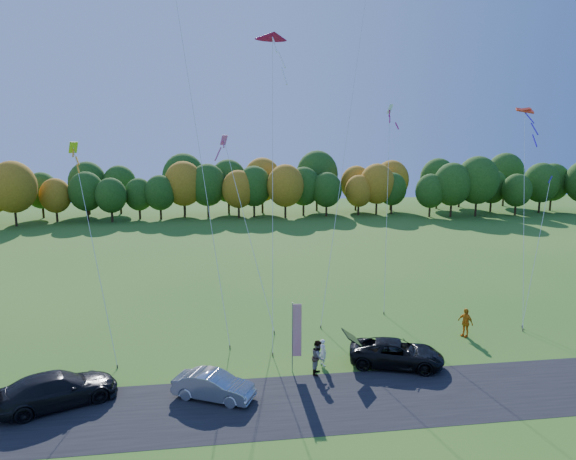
{
  "coord_description": "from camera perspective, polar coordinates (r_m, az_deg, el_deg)",
  "views": [
    {
      "loc": [
        -4.63,
        -27.38,
        13.17
      ],
      "look_at": [
        0.0,
        6.0,
        7.0
      ],
      "focal_mm": 32.0,
      "sensor_mm": 36.0,
      "label": 1
    }
  ],
  "objects": [
    {
      "name": "asphalt_strip",
      "position": [
        27.23,
        3.05,
        -18.55
      ],
      "size": [
        90.0,
        6.0,
        0.01
      ],
      "primitive_type": "cube",
      "color": "black",
      "rests_on": "ground"
    },
    {
      "name": "person_tailgate_b",
      "position": [
        29.68,
        3.37,
        -13.91
      ],
      "size": [
        1.03,
        1.15,
        1.94
      ],
      "primitive_type": "imported",
      "rotation": [
        0.0,
        0.0,
        1.2
      ],
      "color": "gray",
      "rests_on": "ground"
    },
    {
      "name": "kite_parafoil_orange",
      "position": [
        41.14,
        6.93,
        12.89
      ],
      "size": [
        8.97,
        13.62,
        30.54
      ],
      "color": "#4C3F33",
      "rests_on": "ground"
    },
    {
      "name": "kite_delta_red",
      "position": [
        34.04,
        -1.7,
        6.63
      ],
      "size": [
        2.4,
        9.55,
        21.46
      ],
      "color": "#4C3F33",
      "rests_on": "ground"
    },
    {
      "name": "kite_diamond_white",
      "position": [
        41.36,
        10.96,
        2.8
      ],
      "size": [
        2.92,
        7.43,
        16.2
      ],
      "color": "#4C3F33",
      "rests_on": "ground"
    },
    {
      "name": "kite_diamond_blue_low",
      "position": [
        40.81,
        25.9,
        -2.09
      ],
      "size": [
        3.92,
        3.81,
        10.55
      ],
      "color": "#4C3F33",
      "rests_on": "ground"
    },
    {
      "name": "silver_sedan",
      "position": [
        27.49,
        -8.25,
        -16.75
      ],
      "size": [
        4.4,
        3.11,
        1.38
      ],
      "primitive_type": "imported",
      "rotation": [
        0.0,
        0.0,
        1.13
      ],
      "color": "#ACACB1",
      "rests_on": "ground"
    },
    {
      "name": "black_suv",
      "position": [
        31.3,
        11.96,
        -13.24
      ],
      "size": [
        5.92,
        4.08,
        1.5
      ],
      "primitive_type": "imported",
      "rotation": [
        0.0,
        0.0,
        1.25
      ],
      "color": "black",
      "rests_on": "ground"
    },
    {
      "name": "person_tailgate_a",
      "position": [
        30.71,
        3.89,
        -13.41
      ],
      "size": [
        0.58,
        0.68,
        1.6
      ],
      "primitive_type": "imported",
      "rotation": [
        0.0,
        0.0,
        1.97
      ],
      "color": "white",
      "rests_on": "ground"
    },
    {
      "name": "kite_delta_blue",
      "position": [
        35.26,
        -10.36,
        12.1
      ],
      "size": [
        5.47,
        10.15,
        29.5
      ],
      "color": "#4C3F33",
      "rests_on": "ground"
    },
    {
      "name": "kite_parafoil_rainbow",
      "position": [
        42.03,
        24.75,
        2.02
      ],
      "size": [
        5.54,
        8.91,
        15.74
      ],
      "color": "#4C3F33",
      "rests_on": "ground"
    },
    {
      "name": "ground",
      "position": [
        30.73,
        1.59,
        -15.0
      ],
      "size": [
        160.0,
        160.0,
        0.0
      ],
      "primitive_type": "plane",
      "color": "#2B6019"
    },
    {
      "name": "kite_diamond_pink",
      "position": [
        36.61,
        -4.5,
        -0.06
      ],
      "size": [
        3.66,
        7.06,
        13.63
      ],
      "color": "#4C3F33",
      "rests_on": "ground"
    },
    {
      "name": "feather_flag",
      "position": [
        29.27,
        0.89,
        -11.0
      ],
      "size": [
        0.54,
        0.1,
        4.09
      ],
      "color": "#999999",
      "rests_on": "ground"
    },
    {
      "name": "kite_diamond_yellow",
      "position": [
        32.58,
        -20.72,
        -2.32
      ],
      "size": [
        3.32,
        5.15,
        13.18
      ],
      "color": "#4C3F33",
      "rests_on": "ground"
    },
    {
      "name": "person_east",
      "position": [
        36.61,
        19.1,
        -9.68
      ],
      "size": [
        0.93,
        1.23,
        1.94
      ],
      "primitive_type": "imported",
      "rotation": [
        0.0,
        0.0,
        -1.11
      ],
      "color": "orange",
      "rests_on": "ground"
    },
    {
      "name": "tree_line",
      "position": [
        83.55,
        -4.62,
        1.27
      ],
      "size": [
        116.0,
        12.0,
        10.0
      ],
      "primitive_type": null,
      "color": "#1E4711",
      "rests_on": "ground"
    },
    {
      "name": "dark_truck_a",
      "position": [
        28.96,
        -24.27,
        -15.82
      ],
      "size": [
        6.15,
        4.44,
        1.65
      ],
      "primitive_type": "imported",
      "rotation": [
        0.0,
        0.0,
        1.99
      ],
      "color": "black",
      "rests_on": "ground"
    }
  ]
}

